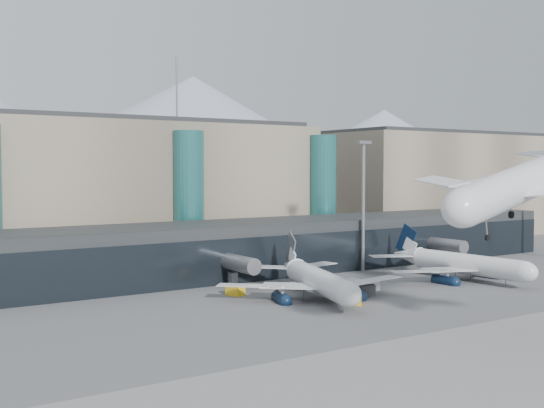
{
  "coord_description": "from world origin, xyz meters",
  "views": [
    {
      "loc": [
        -57.84,
        -53.55,
        20.23
      ],
      "look_at": [
        -1.84,
        32.0,
        14.87
      ],
      "focal_mm": 45.0,
      "sensor_mm": 36.0,
      "label": 1
    }
  ],
  "objects_px": {
    "lightmast_mid": "(363,198)",
    "jet_parked_right": "(453,257)",
    "jet_parked_mid": "(312,272)",
    "veh_b": "(235,290)",
    "hero_jet": "(539,168)",
    "veh_d": "(469,266)",
    "veh_c": "(365,290)",
    "veh_g": "(371,286)",
    "veh_h": "(355,297)"
  },
  "relations": [
    {
      "from": "jet_parked_mid",
      "to": "veh_d",
      "type": "xyz_separation_m",
      "value": [
        42.32,
        5.06,
        -3.16
      ]
    },
    {
      "from": "veh_c",
      "to": "veh_d",
      "type": "height_order",
      "value": "veh_c"
    },
    {
      "from": "lightmast_mid",
      "to": "jet_parked_mid",
      "type": "bearing_deg",
      "value": -146.79
    },
    {
      "from": "veh_b",
      "to": "veh_d",
      "type": "height_order",
      "value": "veh_b"
    },
    {
      "from": "hero_jet",
      "to": "veh_h",
      "type": "relative_size",
      "value": 10.57
    },
    {
      "from": "hero_jet",
      "to": "veh_c",
      "type": "height_order",
      "value": "hero_jet"
    },
    {
      "from": "jet_parked_mid",
      "to": "veh_b",
      "type": "xyz_separation_m",
      "value": [
        -9.72,
        7.53,
        -3.14
      ]
    },
    {
      "from": "lightmast_mid",
      "to": "veh_h",
      "type": "relative_size",
      "value": 7.08
    },
    {
      "from": "jet_parked_mid",
      "to": "veh_d",
      "type": "distance_m",
      "value": 42.73
    },
    {
      "from": "veh_d",
      "to": "veh_h",
      "type": "xyz_separation_m",
      "value": [
        -40.47,
        -13.15,
        0.2
      ]
    },
    {
      "from": "jet_parked_right",
      "to": "veh_g",
      "type": "bearing_deg",
      "value": 88.73
    },
    {
      "from": "veh_d",
      "to": "veh_h",
      "type": "height_order",
      "value": "veh_h"
    },
    {
      "from": "hero_jet",
      "to": "veh_b",
      "type": "bearing_deg",
      "value": 103.43
    },
    {
      "from": "lightmast_mid",
      "to": "veh_h",
      "type": "xyz_separation_m",
      "value": [
        -22.19,
        -23.83,
        -13.42
      ]
    },
    {
      "from": "jet_parked_right",
      "to": "veh_h",
      "type": "bearing_deg",
      "value": 101.27
    },
    {
      "from": "hero_jet",
      "to": "veh_c",
      "type": "xyz_separation_m",
      "value": [
        -0.64,
        30.82,
        -19.37
      ]
    },
    {
      "from": "lightmast_mid",
      "to": "hero_jet",
      "type": "xyz_separation_m",
      "value": [
        -15.87,
        -50.48,
        5.81
      ]
    },
    {
      "from": "veh_b",
      "to": "veh_h",
      "type": "distance_m",
      "value": 19.44
    },
    {
      "from": "hero_jet",
      "to": "veh_c",
      "type": "relative_size",
      "value": 12.37
    },
    {
      "from": "veh_c",
      "to": "veh_h",
      "type": "xyz_separation_m",
      "value": [
        -5.68,
        -4.17,
        0.14
      ]
    },
    {
      "from": "hero_jet",
      "to": "veh_d",
      "type": "xyz_separation_m",
      "value": [
        34.15,
        39.8,
        -19.43
      ]
    },
    {
      "from": "jet_parked_mid",
      "to": "veh_c",
      "type": "relative_size",
      "value": 10.55
    },
    {
      "from": "lightmast_mid",
      "to": "jet_parked_mid",
      "type": "height_order",
      "value": "lightmast_mid"
    },
    {
      "from": "lightmast_mid",
      "to": "veh_b",
      "type": "bearing_deg",
      "value": -166.33
    },
    {
      "from": "hero_jet",
      "to": "jet_parked_right",
      "type": "xyz_separation_m",
      "value": [
        24.05,
        34.8,
        -16.25
      ]
    },
    {
      "from": "jet_parked_mid",
      "to": "veh_g",
      "type": "bearing_deg",
      "value": -77.04
    },
    {
      "from": "veh_g",
      "to": "jet_parked_mid",
      "type": "bearing_deg",
      "value": -110.3
    },
    {
      "from": "lightmast_mid",
      "to": "veh_g",
      "type": "xyz_separation_m",
      "value": [
        -12.42,
        -16.57,
        -13.69
      ]
    },
    {
      "from": "lightmast_mid",
      "to": "jet_parked_right",
      "type": "relative_size",
      "value": 0.79
    },
    {
      "from": "jet_parked_right",
      "to": "veh_h",
      "type": "relative_size",
      "value": 9.02
    },
    {
      "from": "lightmast_mid",
      "to": "jet_parked_right",
      "type": "bearing_deg",
      "value": -62.47
    },
    {
      "from": "veh_b",
      "to": "lightmast_mid",
      "type": "bearing_deg",
      "value": -92.02
    },
    {
      "from": "jet_parked_right",
      "to": "veh_g",
      "type": "relative_size",
      "value": 12.98
    },
    {
      "from": "veh_h",
      "to": "lightmast_mid",
      "type": "bearing_deg",
      "value": -5.07
    },
    {
      "from": "lightmast_mid",
      "to": "jet_parked_right",
      "type": "xyz_separation_m",
      "value": [
        8.17,
        -15.68,
        -10.44
      ]
    },
    {
      "from": "hero_jet",
      "to": "veh_c",
      "type": "distance_m",
      "value": 36.41
    },
    {
      "from": "jet_parked_mid",
      "to": "veh_b",
      "type": "relative_size",
      "value": 11.48
    },
    {
      "from": "veh_b",
      "to": "jet_parked_mid",
      "type": "bearing_deg",
      "value": -143.45
    },
    {
      "from": "jet_parked_right",
      "to": "veh_d",
      "type": "relative_size",
      "value": 11.72
    },
    {
      "from": "lightmast_mid",
      "to": "jet_parked_mid",
      "type": "relative_size",
      "value": 0.79
    },
    {
      "from": "lightmast_mid",
      "to": "veh_d",
      "type": "height_order",
      "value": "lightmast_mid"
    },
    {
      "from": "hero_jet",
      "to": "veh_g",
      "type": "relative_size",
      "value": 15.22
    },
    {
      "from": "veh_b",
      "to": "veh_g",
      "type": "relative_size",
      "value": 1.13
    },
    {
      "from": "lightmast_mid",
      "to": "veh_g",
      "type": "relative_size",
      "value": 10.2
    },
    {
      "from": "veh_c",
      "to": "veh_d",
      "type": "xyz_separation_m",
      "value": [
        34.79,
        8.98,
        -0.06
      ]
    },
    {
      "from": "lightmast_mid",
      "to": "jet_parked_right",
      "type": "distance_m",
      "value": 20.53
    },
    {
      "from": "hero_jet",
      "to": "veh_g",
      "type": "bearing_deg",
      "value": 74.68
    },
    {
      "from": "jet_parked_mid",
      "to": "veh_h",
      "type": "xyz_separation_m",
      "value": [
        1.85,
        -8.09,
        -2.96
      ]
    },
    {
      "from": "jet_parked_mid",
      "to": "veh_h",
      "type": "height_order",
      "value": "jet_parked_mid"
    },
    {
      "from": "jet_parked_right",
      "to": "veh_c",
      "type": "bearing_deg",
      "value": 95.41
    }
  ]
}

